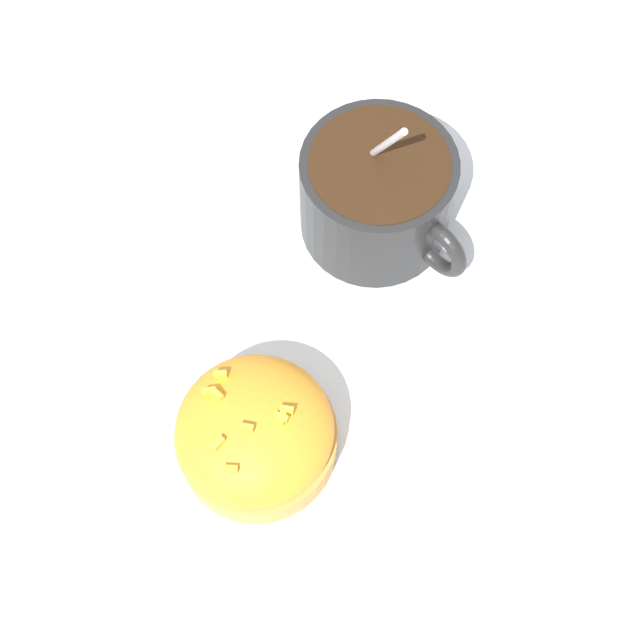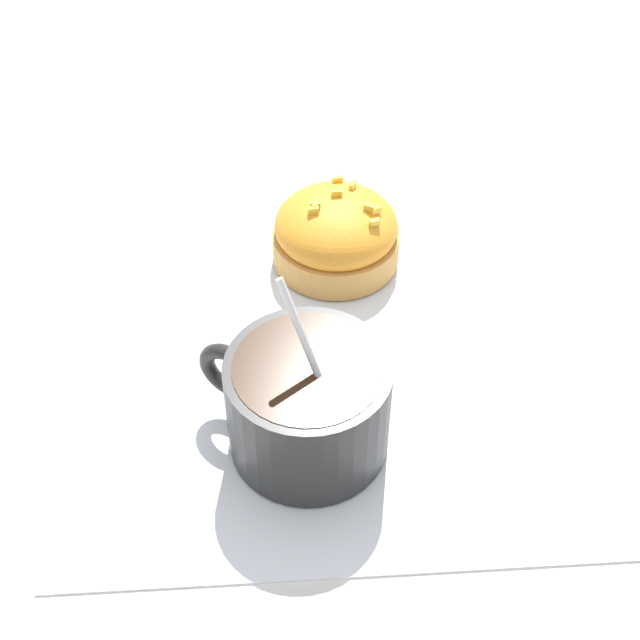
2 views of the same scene
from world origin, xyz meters
The scene contains 4 objects.
ground_plane centered at (0.00, 0.00, 0.00)m, with size 3.00×3.00×0.00m, color silver.
paper_napkin centered at (0.00, 0.00, 0.00)m, with size 0.36×0.36×0.00m.
coffee_cup centered at (-0.08, 0.01, 0.04)m, with size 0.09×0.11×0.12m.
frosted_pastry centered at (0.08, 0.00, 0.03)m, with size 0.09×0.09×0.05m.
Camera 2 is at (-0.39, -0.01, 0.42)m, focal length 50.00 mm.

